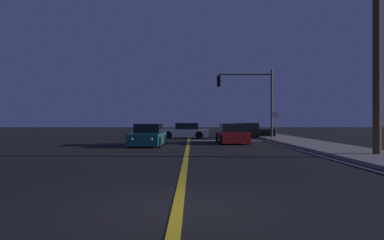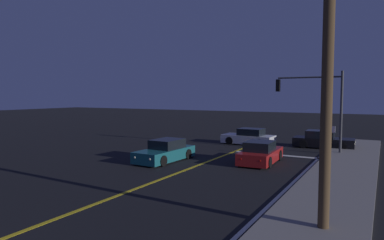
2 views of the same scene
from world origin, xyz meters
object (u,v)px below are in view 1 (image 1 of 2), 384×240
car_distant_tail_red (233,135)px  car_far_approaching_teal (149,136)px  car_parked_curb_white (186,132)px  car_lead_oncoming_black (249,131)px  street_sign_corner (277,121)px  utility_pole_right (378,42)px  traffic_signal_near_right (253,92)px

car_distant_tail_red → car_far_approaching_teal: 5.86m
car_parked_curb_white → car_distant_tail_red: bearing=-153.8°
car_far_approaching_teal → car_parked_curb_white: same height
car_lead_oncoming_black → street_sign_corner: street_sign_corner is taller
utility_pole_right → car_parked_curb_white: bearing=116.6°
car_lead_oncoming_black → traffic_signal_near_right: size_ratio=0.79×
car_far_approaching_teal → traffic_signal_near_right: 11.40m
utility_pole_right → street_sign_corner: (-1.40, 12.16, -3.29)m
car_lead_oncoming_black → traffic_signal_near_right: 4.27m
car_lead_oncoming_black → traffic_signal_near_right: traffic_signal_near_right is taller
car_parked_curb_white → traffic_signal_near_right: (5.56, -1.69, 3.31)m
car_far_approaching_teal → car_parked_curb_white: (2.06, 9.49, 0.00)m
car_lead_oncoming_black → car_distant_tail_red: (-2.35, -8.21, -0.00)m
traffic_signal_near_right → street_sign_corner: size_ratio=2.58×
utility_pole_right → street_sign_corner: 12.68m
traffic_signal_near_right → street_sign_corner: traffic_signal_near_right is taller
traffic_signal_near_right → car_far_approaching_teal: bearing=45.7°
car_parked_curb_white → traffic_signal_near_right: 6.69m
car_lead_oncoming_black → car_far_approaching_teal: size_ratio=1.01×
car_far_approaching_teal → street_sign_corner: street_sign_corner is taller
car_distant_tail_red → car_far_approaching_teal: bearing=-159.3°
car_distant_tail_red → utility_pole_right: size_ratio=0.46×
car_distant_tail_red → car_far_approaching_teal: (-5.39, -2.29, 0.00)m
car_parked_curb_white → street_sign_corner: bearing=-121.5°
car_lead_oncoming_black → utility_pole_right: bearing=6.4°
car_lead_oncoming_black → car_far_approaching_teal: same height
car_distant_tail_red → car_parked_curb_white: (-3.34, 7.21, 0.00)m
car_distant_tail_red → utility_pole_right: 11.49m
traffic_signal_near_right → car_distant_tail_red: bearing=68.0°
car_lead_oncoming_black → utility_pole_right: 18.34m
car_lead_oncoming_black → utility_pole_right: utility_pole_right is taller
car_far_approaching_teal → street_sign_corner: size_ratio=2.01×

